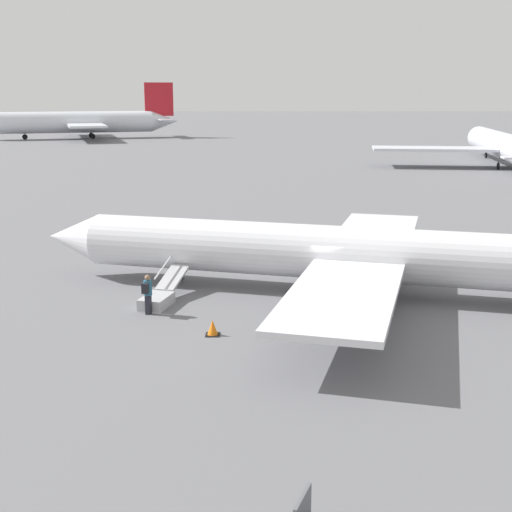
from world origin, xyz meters
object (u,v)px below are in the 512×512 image
object	(u,v)px
airplane_far_center	(507,147)
airplane_far_left	(80,122)
boarding_stairs	(160,296)
passenger	(148,292)
airplane_main	(356,253)

from	to	relation	value
airplane_far_center	airplane_far_left	bearing A→B (deg)	57.19
boarding_stairs	passenger	bearing A→B (deg)	-176.52
airplane_far_left	boarding_stairs	distance (m)	117.07
passenger	airplane_far_center	bearing A→B (deg)	-15.78
passenger	airplane_main	bearing A→B (deg)	-56.92
airplane_far_center	boarding_stairs	size ratio (longest dim) A/B	10.48
airplane_far_left	passenger	world-z (taller)	airplane_far_left
airplane_far_left	airplane_main	bearing A→B (deg)	92.61
boarding_stairs	passenger	xyz separation A→B (m)	(0.31, 1.50, 0.63)
airplane_main	boarding_stairs	distance (m)	9.27
airplane_main	airplane_far_center	world-z (taller)	airplane_far_center
airplane_far_left	airplane_far_center	bearing A→B (deg)	123.69
airplane_main	passenger	world-z (taller)	airplane_main
airplane_far_center	passenger	bearing A→B (deg)	155.72
airplane_main	airplane_far_left	bearing A→B (deg)	-55.39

